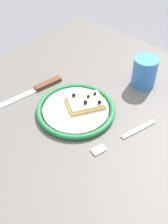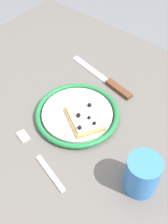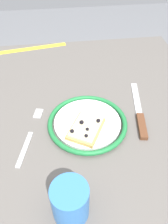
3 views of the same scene
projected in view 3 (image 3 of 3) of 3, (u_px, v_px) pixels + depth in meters
ground_plane at (75, 222)px, 1.19m from camera, size 6.00×6.00×0.00m
dining_table at (69, 144)px, 0.72m from camera, size 0.91×0.93×0.78m
plate at (87, 123)px, 0.63m from camera, size 0.22×0.22×0.02m
pizza_slice_near at (86, 128)px, 0.60m from camera, size 0.12×0.13×0.03m
knife at (140, 118)px, 0.65m from camera, size 0.06×0.24×0.01m
fork at (30, 134)px, 0.61m from camera, size 0.07×0.20×0.00m
cup at (70, 202)px, 0.43m from camera, size 0.07×0.07×0.09m
measuring_tape at (28, 49)px, 0.93m from camera, size 0.31×0.07×0.00m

